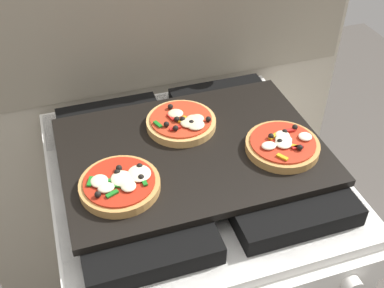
{
  "coord_description": "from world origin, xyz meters",
  "views": [
    {
      "loc": [
        -0.23,
        -0.71,
        1.55
      ],
      "look_at": [
        0.0,
        0.0,
        0.93
      ],
      "focal_mm": 44.03,
      "sensor_mm": 36.0,
      "label": 1
    }
  ],
  "objects_px": {
    "pizza_right": "(283,145)",
    "pizza_center": "(182,122)",
    "stove": "(192,279)",
    "baking_tray": "(192,151)",
    "pizza_left": "(120,184)"
  },
  "relations": [
    {
      "from": "pizza_right",
      "to": "pizza_center",
      "type": "xyz_separation_m",
      "value": [
        -0.17,
        0.14,
        0.0
      ]
    },
    {
      "from": "stove",
      "to": "pizza_right",
      "type": "height_order",
      "value": "pizza_right"
    },
    {
      "from": "stove",
      "to": "baking_tray",
      "type": "distance_m",
      "value": 0.46
    },
    {
      "from": "pizza_right",
      "to": "pizza_center",
      "type": "height_order",
      "value": "same"
    },
    {
      "from": "stove",
      "to": "pizza_right",
      "type": "bearing_deg",
      "value": -19.37
    },
    {
      "from": "pizza_left",
      "to": "pizza_right",
      "type": "distance_m",
      "value": 0.34
    },
    {
      "from": "pizza_left",
      "to": "pizza_right",
      "type": "bearing_deg",
      "value": 1.64
    },
    {
      "from": "pizza_center",
      "to": "baking_tray",
      "type": "bearing_deg",
      "value": -91.61
    },
    {
      "from": "pizza_left",
      "to": "pizza_right",
      "type": "xyz_separation_m",
      "value": [
        0.34,
        0.01,
        -0.0
      ]
    },
    {
      "from": "stove",
      "to": "pizza_left",
      "type": "bearing_deg",
      "value": -156.59
    },
    {
      "from": "pizza_right",
      "to": "stove",
      "type": "bearing_deg",
      "value": 160.63
    },
    {
      "from": "baking_tray",
      "to": "pizza_right",
      "type": "xyz_separation_m",
      "value": [
        0.18,
        -0.06,
        0.02
      ]
    },
    {
      "from": "pizza_left",
      "to": "pizza_right",
      "type": "height_order",
      "value": "same"
    },
    {
      "from": "pizza_center",
      "to": "pizza_right",
      "type": "bearing_deg",
      "value": -38.55
    },
    {
      "from": "pizza_right",
      "to": "pizza_left",
      "type": "bearing_deg",
      "value": -178.36
    }
  ]
}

